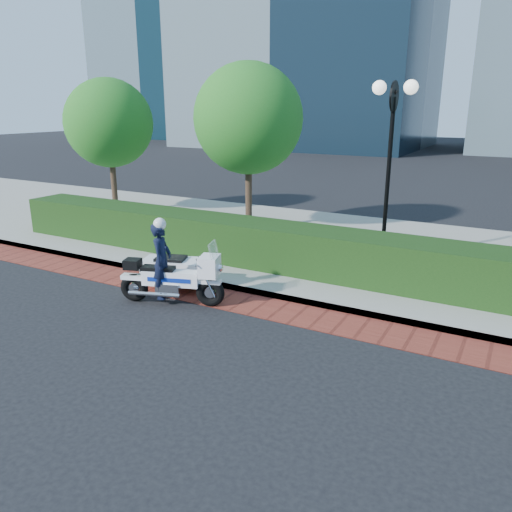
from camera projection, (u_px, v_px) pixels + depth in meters
The scene contains 8 objects.
ground at pixel (239, 342), 8.41m from camera, with size 120.00×120.00×0.00m, color black.
brick_strip at pixel (279, 310), 9.66m from camera, with size 60.00×1.00×0.01m, color maroon.
sidewalk at pixel (353, 250), 13.42m from camera, with size 60.00×8.00×0.15m, color gray.
hedge_main at pixel (320, 252), 11.24m from camera, with size 18.00×1.20×1.00m, color black.
lamppost at pixel (391, 144), 11.45m from camera, with size 1.02×0.70×4.21m.
tree_a at pixel (109, 123), 17.07m from camera, with size 3.00×3.00×4.58m.
tree_b at pixel (248, 119), 14.48m from camera, with size 3.20×3.20×4.89m.
police_motorcycle at pixel (172, 270), 10.15m from camera, with size 2.20×1.60×1.76m.
Camera 1 is at (3.92, -6.55, 3.82)m, focal length 35.00 mm.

